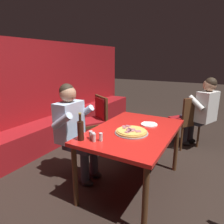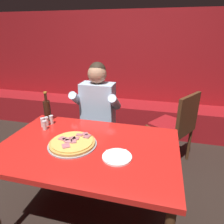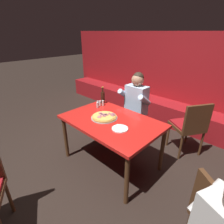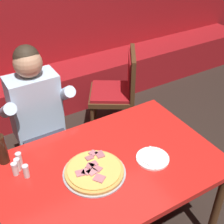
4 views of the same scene
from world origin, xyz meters
name	(u,v)px [view 3 (image 3 of 4)]	position (x,y,z in m)	size (l,w,h in m)	color
ground_plane	(111,162)	(0.00, 0.00, 0.00)	(24.00, 24.00, 0.00)	black
booth_wall_panel	(181,79)	(0.00, 2.18, 0.95)	(6.80, 0.16, 1.90)	maroon
booth_bench	(170,113)	(0.00, 1.86, 0.23)	(6.46, 0.48, 0.46)	maroon
main_dining_table	(111,125)	(0.00, 0.00, 0.68)	(1.38, 0.91, 0.76)	#4C2D19
pizza	(104,117)	(-0.12, -0.02, 0.77)	(0.38, 0.38, 0.05)	#9E9EA3
plate_white_paper	(120,128)	(0.26, -0.10, 0.76)	(0.21, 0.21, 0.02)	white
beer_bottle	(103,97)	(-0.55, 0.36, 0.87)	(0.07, 0.07, 0.29)	black
shaker_red_pepper_flakes	(103,103)	(-0.47, 0.29, 0.80)	(0.04, 0.04, 0.09)	silver
shaker_black_pepper	(98,104)	(-0.52, 0.21, 0.80)	(0.04, 0.04, 0.09)	silver
shaker_parmesan	(100,104)	(-0.50, 0.24, 0.80)	(0.04, 0.04, 0.09)	silver
shaker_oregano	(98,105)	(-0.47, 0.16, 0.80)	(0.04, 0.04, 0.09)	silver
diner_seated_blue_shirt	(133,105)	(-0.18, 0.74, 0.71)	(0.53, 0.53, 1.27)	black
dining_chair_far_right	(190,124)	(0.73, 1.05, 0.55)	(0.61, 0.61, 0.93)	#4C2D19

